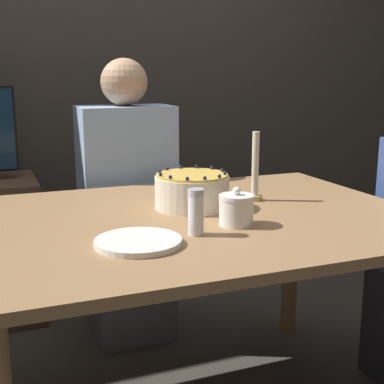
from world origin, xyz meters
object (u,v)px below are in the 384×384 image
(cake, at_px, (192,191))
(sugar_shaker, at_px, (196,212))
(person_man_blue_shirt, at_px, (128,220))
(candle, at_px, (255,173))
(sugar_bowl, at_px, (236,210))

(cake, bearing_deg, sugar_shaker, -109.44)
(sugar_shaker, xyz_separation_m, person_man_blue_shirt, (0.04, 0.92, -0.26))
(cake, relative_size, candle, 1.02)
(cake, height_order, sugar_bowl, cake)
(cake, height_order, sugar_shaker, sugar_shaker)
(candle, bearing_deg, sugar_bowl, -127.51)
(sugar_shaker, bearing_deg, cake, 70.56)
(candle, bearing_deg, sugar_shaker, -138.35)
(cake, height_order, person_man_blue_shirt, person_man_blue_shirt)
(sugar_shaker, bearing_deg, person_man_blue_shirt, 87.38)
(cake, xyz_separation_m, sugar_shaker, (-0.10, -0.29, 0.01))
(cake, distance_m, candle, 0.25)
(cake, bearing_deg, sugar_bowl, -79.54)
(cake, distance_m, sugar_bowl, 0.25)
(sugar_bowl, bearing_deg, candle, 52.49)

